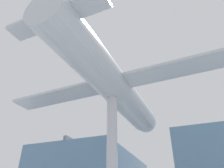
# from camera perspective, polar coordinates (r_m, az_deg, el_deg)

# --- Properties ---
(support_pylon_central) EXTENTS (0.64, 0.64, 7.98)m
(support_pylon_central) POSITION_cam_1_polar(r_m,az_deg,el_deg) (13.04, 0.00, -19.55)
(support_pylon_central) COLOR #B7B7BC
(support_pylon_central) RESTS_ON ground_plane
(suspended_airplane) EXTENTS (16.46, 15.76, 3.66)m
(suspended_airplane) POSITION_cam_1_polar(r_m,az_deg,el_deg) (15.08, 0.38, -0.40)
(suspended_airplane) COLOR #B2B7BC
(suspended_airplane) RESTS_ON support_pylon_central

